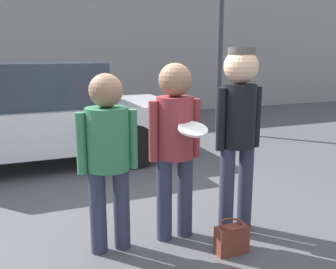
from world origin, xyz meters
TOP-DOWN VIEW (x-y plane):
  - ground_plane at (0.00, 0.00)m, footprint 56.00×56.00m
  - storefront_building at (0.00, 7.43)m, footprint 24.00×0.22m
  - person_left at (-0.48, -0.32)m, footprint 0.55×0.38m
  - person_middle_with_frisbee at (0.17, -0.32)m, footprint 0.52×0.56m
  - person_right at (0.81, -0.40)m, footprint 0.49×0.33m
  - parked_car_near at (-1.04, 2.87)m, footprint 4.74×1.87m
  - handbag at (0.53, -0.80)m, footprint 0.30×0.23m

SIDE VIEW (x-z plane):
  - ground_plane at x=0.00m, z-range 0.00..0.00m
  - handbag at x=0.53m, z-range -0.01..0.29m
  - parked_car_near at x=-1.04m, z-range 0.00..1.65m
  - person_left at x=-0.48m, z-range 0.16..1.79m
  - person_middle_with_frisbee at x=0.17m, z-range 0.17..1.88m
  - person_right at x=0.81m, z-range 0.20..2.05m
  - storefront_building at x=0.00m, z-range 0.03..4.19m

